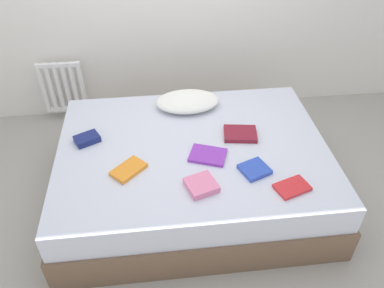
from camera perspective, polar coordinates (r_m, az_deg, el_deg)
ground_plane at (r=3.15m, az=0.11°, el=-7.35°), size 8.00×8.00×0.00m
bed at (r=2.98m, az=0.11°, el=-4.08°), size 2.00×1.50×0.50m
radiator at (r=3.97m, az=-18.57°, el=7.91°), size 0.41×0.04×0.52m
pillow at (r=3.19m, az=-0.68°, el=6.33°), size 0.52×0.34×0.11m
textbook_purple at (r=2.72m, az=2.36°, el=-1.67°), size 0.30×0.26×0.02m
textbook_orange at (r=2.64m, az=-9.37°, el=-3.74°), size 0.26×0.26×0.03m
textbook_blue at (r=2.64m, az=9.24°, el=-3.72°), size 0.23×0.22×0.03m
textbook_red at (r=2.57m, az=14.59°, el=-6.22°), size 0.25×0.20×0.02m
textbook_navy at (r=2.94m, az=-15.26°, el=0.74°), size 0.21×0.19×0.05m
textbook_maroon at (r=2.92m, az=7.14°, el=1.51°), size 0.27×0.22×0.03m
textbook_pink at (r=2.49m, az=1.38°, el=-6.10°), size 0.23×0.23×0.05m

